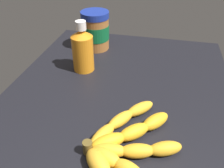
{
  "coord_description": "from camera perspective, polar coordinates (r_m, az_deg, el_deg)",
  "views": [
    {
      "loc": [
        46.37,
        9.58,
        38.86
      ],
      "look_at": [
        -3.3,
        -1.76,
        3.05
      ],
      "focal_mm": 37.07,
      "sensor_mm": 36.0,
      "label": 1
    }
  ],
  "objects": [
    {
      "name": "peanut_butter_jar",
      "position": [
        0.86,
        -4.11,
        12.97
      ],
      "size": [
        9.93,
        9.93,
        13.67
      ],
      "color": "#9E602D",
      "rests_on": "ground_plane"
    },
    {
      "name": "ground_plane",
      "position": [
        0.62,
        0.9,
        -5.48
      ],
      "size": [
        86.9,
        63.03,
        3.39
      ],
      "primitive_type": "cube",
      "color": "black"
    },
    {
      "name": "honey_bottle",
      "position": [
        0.72,
        -7.24,
        8.45
      ],
      "size": [
        6.58,
        6.58,
        15.87
      ],
      "color": "orange",
      "rests_on": "ground_plane"
    },
    {
      "name": "banana_bunch",
      "position": [
        0.48,
        3.35,
        -16.35
      ],
      "size": [
        34.45,
        20.03,
        3.52
      ],
      "color": "gold",
      "rests_on": "ground_plane"
    }
  ]
}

